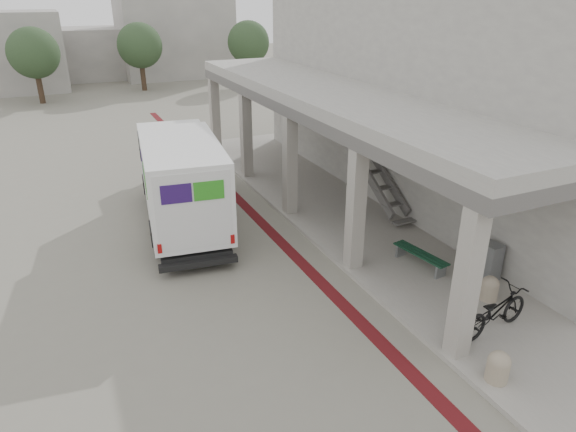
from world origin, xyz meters
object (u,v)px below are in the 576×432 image
fedex_truck (181,179)px  bench (420,257)px  bicycle_black (495,311)px  utility_cabinet (488,261)px

fedex_truck → bench: (4.98, -5.50, -1.15)m
fedex_truck → bicycle_black: (4.61, -8.46, -0.92)m
fedex_truck → bench: size_ratio=4.11×
fedex_truck → utility_cabinet: (6.12, -6.69, -0.94)m
fedex_truck → bench: bearing=-40.4°
fedex_truck → bench: fedex_truck is taller
fedex_truck → utility_cabinet: fedex_truck is taller
fedex_truck → bicycle_black: fedex_truck is taller
bench → utility_cabinet: (1.14, -1.19, 0.21)m
bench → bicycle_black: bearing=-106.2°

